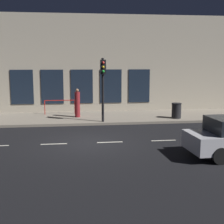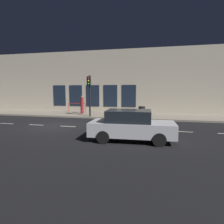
{
  "view_description": "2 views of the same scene",
  "coord_description": "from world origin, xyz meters",
  "px_view_note": "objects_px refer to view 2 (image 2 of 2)",
  "views": [
    {
      "loc": [
        -14.5,
        0.75,
        3.8
      ],
      "look_at": [
        2.33,
        -1.4,
        1.06
      ],
      "focal_mm": 51.3,
      "sensor_mm": 36.0,
      "label": 1
    },
    {
      "loc": [
        -12.48,
        -7.14,
        2.61
      ],
      "look_at": [
        1.24,
        -3.96,
        0.98
      ],
      "focal_mm": 30.67,
      "sensor_mm": 36.0,
      "label": 2
    }
  ],
  "objects_px": {
    "traffic_light": "(89,89)",
    "parked_car_1": "(131,125)",
    "trash_bin": "(142,112)",
    "pedestrian_0": "(82,105)"
  },
  "relations": [
    {
      "from": "trash_bin",
      "to": "pedestrian_0",
      "type": "bearing_deg",
      "value": 79.12
    },
    {
      "from": "pedestrian_0",
      "to": "trash_bin",
      "type": "relative_size",
      "value": 1.9
    },
    {
      "from": "parked_car_1",
      "to": "trash_bin",
      "type": "relative_size",
      "value": 4.5
    },
    {
      "from": "traffic_light",
      "to": "trash_bin",
      "type": "relative_size",
      "value": 3.9
    },
    {
      "from": "pedestrian_0",
      "to": "trash_bin",
      "type": "bearing_deg",
      "value": 158.44
    },
    {
      "from": "traffic_light",
      "to": "parked_car_1",
      "type": "height_order",
      "value": "traffic_light"
    },
    {
      "from": "pedestrian_0",
      "to": "trash_bin",
      "type": "height_order",
      "value": "pedestrian_0"
    },
    {
      "from": "trash_bin",
      "to": "parked_car_1",
      "type": "bearing_deg",
      "value": -179.74
    },
    {
      "from": "trash_bin",
      "to": "traffic_light",
      "type": "bearing_deg",
      "value": 97.87
    },
    {
      "from": "parked_car_1",
      "to": "pedestrian_0",
      "type": "distance_m",
      "value": 10.94
    }
  ]
}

